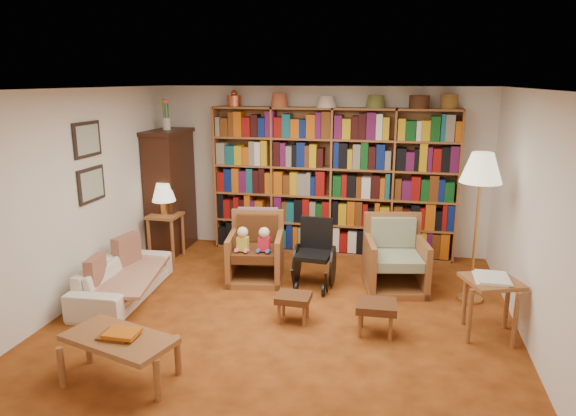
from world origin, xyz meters
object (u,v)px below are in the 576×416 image
(side_table_lamp, at_px, (166,225))
(floor_lamp, at_px, (481,174))
(coffee_table, at_px, (119,342))
(side_table_papers, at_px, (491,289))
(footstool_a, at_px, (294,300))
(armchair_leather, at_px, (257,251))
(armchair_sage, at_px, (396,260))
(sofa, at_px, (123,279))
(footstool_b, at_px, (376,308))
(wheelchair, at_px, (315,255))

(side_table_lamp, height_order, floor_lamp, floor_lamp)
(side_table_lamp, bearing_deg, coffee_table, -71.80)
(side_table_lamp, bearing_deg, side_table_papers, -19.46)
(footstool_a, height_order, coffee_table, coffee_table)
(armchair_leather, xyz_separation_m, armchair_sage, (1.81, 0.08, -0.02))
(side_table_papers, height_order, footstool_a, side_table_papers)
(sofa, xyz_separation_m, side_table_papers, (4.20, -0.09, 0.28))
(armchair_leather, height_order, floor_lamp, floor_lamp)
(armchair_leather, xyz_separation_m, footstool_b, (1.63, -1.26, -0.08))
(armchair_leather, height_order, coffee_table, armchair_leather)
(floor_lamp, bearing_deg, footstool_b, -134.40)
(footstool_b, bearing_deg, side_table_papers, 10.13)
(coffee_table, bearing_deg, side_table_papers, 25.26)
(side_table_papers, bearing_deg, side_table_lamp, 160.54)
(wheelchair, bearing_deg, armchair_sage, 8.89)
(armchair_leather, relative_size, coffee_table, 0.83)
(floor_lamp, height_order, footstool_a, floor_lamp)
(sofa, bearing_deg, footstool_b, -99.34)
(side_table_lamp, distance_m, footstool_b, 3.61)
(floor_lamp, bearing_deg, sofa, -169.07)
(coffee_table, bearing_deg, armchair_sage, 49.13)
(side_table_papers, bearing_deg, armchair_sage, 130.11)
(wheelchair, distance_m, floor_lamp, 2.24)
(wheelchair, bearing_deg, floor_lamp, -2.58)
(wheelchair, distance_m, coffee_table, 2.85)
(footstool_a, bearing_deg, footstool_b, -6.21)
(coffee_table, bearing_deg, side_table_lamp, 108.20)
(sofa, relative_size, side_table_lamp, 2.40)
(armchair_sage, bearing_deg, footstool_a, -130.79)
(side_table_lamp, relative_size, wheelchair, 0.77)
(side_table_papers, xyz_separation_m, footstool_b, (-1.14, -0.20, -0.23))
(footstool_b, height_order, coffee_table, coffee_table)
(sofa, height_order, side_table_lamp, side_table_lamp)
(side_table_lamp, bearing_deg, sofa, -85.99)
(armchair_sage, bearing_deg, armchair_leather, -177.48)
(side_table_papers, bearing_deg, sofa, 178.71)
(sofa, xyz_separation_m, armchair_leather, (1.43, 0.97, 0.13))
(armchair_sage, bearing_deg, coffee_table, -130.87)
(wheelchair, relative_size, floor_lamp, 0.49)
(side_table_lamp, relative_size, footstool_a, 1.81)
(wheelchair, bearing_deg, coffee_table, -117.33)
(footstool_a, bearing_deg, wheelchair, 87.19)
(sofa, relative_size, armchair_sage, 1.76)
(coffee_table, bearing_deg, armchair_leather, 78.72)
(armchair_sage, distance_m, coffee_table, 3.56)
(armchair_sage, distance_m, wheelchair, 1.03)
(sofa, distance_m, armchair_sage, 3.41)
(sofa, xyz_separation_m, coffee_table, (0.91, -1.65, 0.13))
(side_table_lamp, height_order, footstool_b, side_table_lamp)
(side_table_papers, height_order, coffee_table, side_table_papers)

